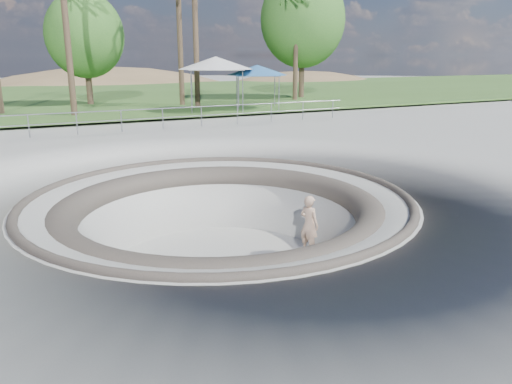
% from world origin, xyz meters
% --- Properties ---
extents(ground, '(180.00, 180.00, 0.00)m').
position_xyz_m(ground, '(0.00, 0.00, 0.00)').
color(ground, '#AAA9A4').
rests_on(ground, ground).
extents(skate_bowl, '(14.00, 14.00, 4.10)m').
position_xyz_m(skate_bowl, '(0.00, 0.00, -1.83)').
color(skate_bowl, '#AAA9A4').
rests_on(skate_bowl, ground).
extents(grass_strip, '(180.00, 36.00, 0.12)m').
position_xyz_m(grass_strip, '(0.00, 34.00, 0.22)').
color(grass_strip, '#3A6026').
rests_on(grass_strip, ground).
extents(distant_hills, '(103.20, 45.00, 28.60)m').
position_xyz_m(distant_hills, '(3.78, 57.17, -7.02)').
color(distant_hills, brown).
rests_on(distant_hills, ground).
extents(safety_railing, '(25.00, 0.06, 1.03)m').
position_xyz_m(safety_railing, '(0.00, 12.00, 0.69)').
color(safety_railing, gray).
rests_on(safety_railing, ground).
extents(skateboard, '(0.80, 0.38, 0.08)m').
position_xyz_m(skateboard, '(2.51, -0.57, -1.84)').
color(skateboard, olive).
rests_on(skateboard, ground).
extents(skater, '(0.57, 0.71, 1.70)m').
position_xyz_m(skater, '(2.51, -0.57, -0.97)').
color(skater, tan).
rests_on(skater, skateboard).
extents(canopy_white, '(6.17, 6.17, 3.32)m').
position_xyz_m(canopy_white, '(7.26, 18.00, 3.19)').
color(canopy_white, gray).
rests_on(canopy_white, ground).
extents(canopy_blue, '(5.10, 5.10, 2.79)m').
position_xyz_m(canopy_blue, '(10.15, 18.00, 2.72)').
color(canopy_blue, gray).
rests_on(canopy_blue, ground).
extents(bushy_tree_mid, '(5.40, 4.91, 7.78)m').
position_xyz_m(bushy_tree_mid, '(0.72, 25.98, 5.00)').
color(bushy_tree_mid, brown).
rests_on(bushy_tree_mid, ground).
extents(bushy_tree_right, '(6.99, 6.36, 10.09)m').
position_xyz_m(bushy_tree_right, '(17.50, 24.43, 6.43)').
color(bushy_tree_right, brown).
rests_on(bushy_tree_right, ground).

